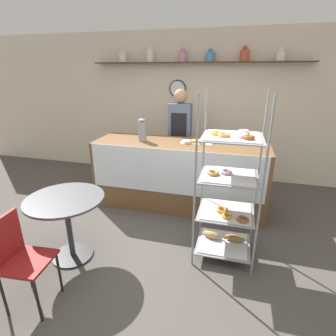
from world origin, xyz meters
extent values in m
plane|color=#4C4742|center=(0.00, 0.00, 0.00)|extent=(14.00, 14.00, 0.00)
cube|color=beige|center=(0.00, 2.44, 1.35)|extent=(10.00, 0.06, 2.70)
cube|color=#4C331E|center=(0.00, 2.29, 2.14)|extent=(3.83, 0.24, 0.02)
cylinder|color=silver|center=(-1.38, 2.29, 2.23)|extent=(0.15, 0.15, 0.16)
sphere|color=silver|center=(-1.38, 2.29, 2.33)|extent=(0.08, 0.08, 0.08)
cylinder|color=silver|center=(-0.85, 2.29, 2.26)|extent=(0.13, 0.13, 0.22)
sphere|color=silver|center=(-0.85, 2.29, 2.39)|extent=(0.07, 0.07, 0.07)
cylinder|color=#CC7F99|center=(-0.25, 2.29, 2.23)|extent=(0.14, 0.14, 0.17)
sphere|color=#CC7F99|center=(-0.25, 2.29, 2.34)|extent=(0.08, 0.08, 0.08)
cylinder|color=#4C7FB2|center=(0.23, 2.29, 2.22)|extent=(0.16, 0.16, 0.14)
sphere|color=#4C7FB2|center=(0.23, 2.29, 2.32)|extent=(0.09, 0.09, 0.09)
cylinder|color=#B24C33|center=(0.80, 2.29, 2.24)|extent=(0.15, 0.15, 0.18)
sphere|color=#B24C33|center=(0.80, 2.29, 2.35)|extent=(0.08, 0.08, 0.08)
cylinder|color=silver|center=(1.37, 2.29, 2.22)|extent=(0.15, 0.15, 0.14)
sphere|color=silver|center=(1.37, 2.29, 2.32)|extent=(0.08, 0.08, 0.08)
cylinder|color=navy|center=(-0.35, 2.39, 1.69)|extent=(0.31, 0.03, 0.31)
cylinder|color=white|center=(-0.35, 2.38, 1.69)|extent=(0.27, 0.00, 0.27)
cube|color=brown|center=(0.00, 1.05, 0.51)|extent=(2.56, 0.76, 1.01)
cube|color=silver|center=(0.00, 0.67, 0.69)|extent=(2.45, 0.01, 0.65)
cylinder|color=gray|center=(0.44, -0.27, 0.91)|extent=(0.02, 0.02, 1.83)
cylinder|color=gray|center=(1.07, -0.27, 0.91)|extent=(0.02, 0.02, 1.83)
cylinder|color=gray|center=(0.44, 0.30, 0.91)|extent=(0.02, 0.02, 1.83)
cylinder|color=gray|center=(1.07, 0.30, 0.91)|extent=(0.02, 0.02, 1.83)
cube|color=gray|center=(0.75, 0.02, 0.12)|extent=(0.60, 0.55, 0.01)
cube|color=silver|center=(0.75, 0.02, 0.13)|extent=(0.53, 0.48, 0.01)
ellipsoid|color=olive|center=(0.88, 0.09, 0.18)|extent=(0.24, 0.12, 0.08)
ellipsoid|color=tan|center=(0.61, 0.08, 0.18)|extent=(0.22, 0.13, 0.08)
cube|color=gray|center=(0.75, 0.02, 0.54)|extent=(0.60, 0.55, 0.01)
cube|color=silver|center=(0.75, 0.02, 0.55)|extent=(0.53, 0.48, 0.01)
torus|color=brown|center=(0.93, -0.15, 0.58)|extent=(0.13, 0.13, 0.03)
torus|color=gold|center=(0.77, -0.12, 0.58)|extent=(0.12, 0.12, 0.03)
torus|color=gold|center=(0.71, -0.01, 0.58)|extent=(0.13, 0.13, 0.04)
cube|color=gray|center=(0.75, 0.02, 0.96)|extent=(0.60, 0.55, 0.01)
cube|color=silver|center=(0.75, 0.02, 0.98)|extent=(0.53, 0.48, 0.01)
torus|color=#EAB2C1|center=(0.72, 0.05, 1.00)|extent=(0.12, 0.12, 0.03)
torus|color=tan|center=(0.59, -0.01, 1.00)|extent=(0.13, 0.13, 0.04)
cube|color=gray|center=(0.75, 0.02, 1.39)|extent=(0.60, 0.55, 0.01)
cube|color=silver|center=(0.75, 0.02, 1.40)|extent=(0.53, 0.48, 0.01)
torus|color=gold|center=(0.60, 0.02, 1.42)|extent=(0.13, 0.13, 0.03)
torus|color=tan|center=(0.67, -0.04, 1.42)|extent=(0.13, 0.13, 0.03)
torus|color=#EAB2C1|center=(0.86, 0.16, 1.42)|extent=(0.12, 0.12, 0.03)
torus|color=#EAB2C1|center=(0.85, -0.04, 1.42)|extent=(0.12, 0.12, 0.04)
torus|color=brown|center=(0.90, -0.09, 1.42)|extent=(0.11, 0.11, 0.04)
cube|color=#282833|center=(-0.13, 1.65, 0.48)|extent=(0.22, 0.19, 0.96)
cube|color=slate|center=(-0.13, 1.65, 1.24)|extent=(0.36, 0.22, 0.54)
cube|color=black|center=(-0.13, 1.53, 1.14)|extent=(0.26, 0.01, 0.46)
sphere|color=tan|center=(-0.13, 1.65, 1.62)|extent=(0.22, 0.22, 0.22)
cylinder|color=#262628|center=(-0.91, -0.48, 0.01)|extent=(0.45, 0.45, 0.02)
cylinder|color=#333338|center=(-0.91, -0.48, 0.37)|extent=(0.06, 0.06, 0.70)
cylinder|color=#4C4C51|center=(-0.91, -0.48, 0.73)|extent=(0.82, 0.82, 0.02)
cylinder|color=black|center=(-0.67, -1.29, 0.22)|extent=(0.02, 0.02, 0.45)
cylinder|color=black|center=(-0.70, -0.97, 0.22)|extent=(0.02, 0.02, 0.45)
cylinder|color=black|center=(-0.99, -1.32, 0.22)|extent=(0.02, 0.02, 0.45)
cylinder|color=black|center=(-1.02, -1.00, 0.22)|extent=(0.02, 0.02, 0.45)
cube|color=maroon|center=(-0.85, -1.14, 0.46)|extent=(0.41, 0.41, 0.03)
cube|color=maroon|center=(-1.02, -1.16, 0.67)|extent=(0.06, 0.36, 0.40)
cylinder|color=gray|center=(-0.57, 1.00, 1.16)|extent=(0.12, 0.12, 0.29)
ellipsoid|color=gray|center=(-0.57, 1.00, 1.33)|extent=(0.10, 0.10, 0.05)
cube|color=white|center=(0.25, 1.10, 1.02)|extent=(0.46, 0.25, 0.01)
torus|color=silver|center=(0.35, 1.16, 1.04)|extent=(0.13, 0.13, 0.03)
torus|color=silver|center=(0.32, 1.03, 1.04)|extent=(0.10, 0.10, 0.03)
torus|color=silver|center=(0.12, 1.02, 1.04)|extent=(0.12, 0.12, 0.04)
torus|color=tan|center=(0.23, 1.11, 1.04)|extent=(0.13, 0.13, 0.04)
torus|color=gold|center=(0.18, 1.07, 1.04)|extent=(0.12, 0.12, 0.04)
camera|label=1|loc=(0.79, -2.60, 2.00)|focal=28.00mm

